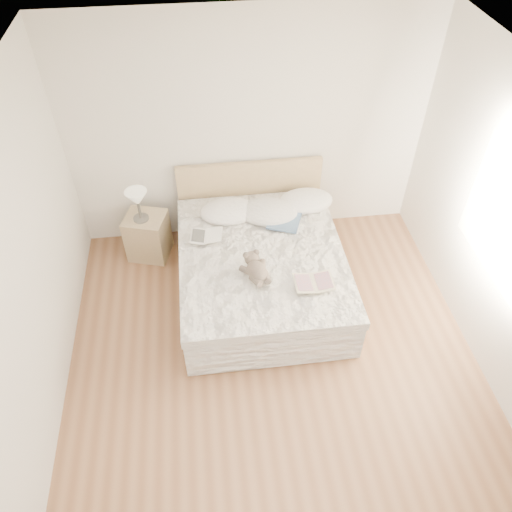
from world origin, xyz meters
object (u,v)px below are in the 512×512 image
object	(u,v)px
bed	(261,267)
table_lamp	(137,200)
nightstand	(148,236)
teddy_bear	(257,276)
childrens_book	(314,283)
photo_book	(206,236)

from	to	relation	value
bed	table_lamp	size ratio (longest dim) A/B	5.56
nightstand	teddy_bear	size ratio (longest dim) A/B	1.59
nightstand	childrens_book	world-z (taller)	childrens_book
table_lamp	photo_book	size ratio (longest dim) A/B	1.09
teddy_bear	childrens_book	bearing A→B (deg)	-32.59
table_lamp	childrens_book	bearing A→B (deg)	-36.48
bed	photo_book	world-z (taller)	bed
table_lamp	bed	bearing A→B (deg)	-27.97
nightstand	table_lamp	bearing A→B (deg)	-142.84
photo_book	bed	bearing A→B (deg)	-13.99
childrens_book	teddy_bear	bearing A→B (deg)	164.10
photo_book	nightstand	bearing A→B (deg)	152.04
teddy_bear	bed	bearing A→B (deg)	60.16
childrens_book	bed	bearing A→B (deg)	125.66
childrens_book	teddy_bear	xyz separation A→B (m)	(-0.54, 0.14, 0.02)
table_lamp	teddy_bear	distance (m)	1.64
table_lamp	photo_book	world-z (taller)	table_lamp
table_lamp	teddy_bear	xyz separation A→B (m)	(1.18, -1.13, -0.19)
bed	table_lamp	world-z (taller)	bed
nightstand	teddy_bear	bearing A→B (deg)	-45.10
bed	childrens_book	distance (m)	0.80
nightstand	photo_book	size ratio (longest dim) A/B	1.58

